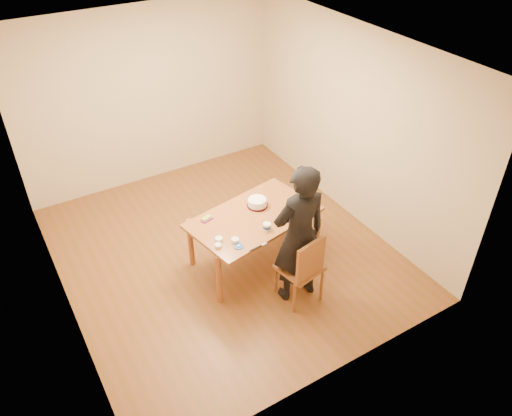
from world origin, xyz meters
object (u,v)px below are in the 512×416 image
dining_table (254,217)px  person (299,235)px  cake_plate (257,205)px  cake (257,202)px  dining_chair (299,267)px

dining_table → person: 0.76m
cake_plate → cake: (-0.00, 0.00, 0.05)m
dining_table → cake_plate: cake_plate is taller
dining_table → dining_chair: bearing=-90.1°
dining_chair → cake: cake is taller
cake_plate → person: size_ratio=0.14×
dining_table → dining_chair: 0.84m
dining_chair → cake_plate: (-0.01, 0.93, 0.31)m
cake → person: 0.89m
cake → person: size_ratio=0.13×
dining_table → cake: bearing=36.2°
dining_chair → cake: bearing=79.5°
dining_table → dining_chair: size_ratio=3.42×
dining_table → person: bearing=-89.4°
cake_plate → cake: size_ratio=1.10×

